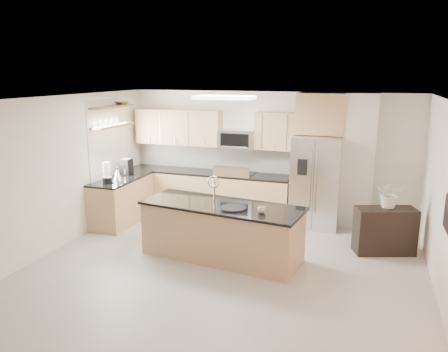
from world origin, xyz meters
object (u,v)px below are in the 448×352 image
(microwave, at_px, (237,139))
(island, at_px, (222,231))
(kettle, at_px, (117,175))
(range, at_px, (235,195))
(television, at_px, (448,218))
(blender, at_px, (107,174))
(cup, at_px, (262,210))
(refrigerator, at_px, (316,182))
(bowl, at_px, (122,102))
(platter, at_px, (233,208))
(credenza, at_px, (385,231))
(flower_vase, at_px, (391,187))
(coffee_maker, at_px, (127,167))

(microwave, height_order, island, microwave)
(microwave, relative_size, kettle, 3.01)
(range, height_order, television, television)
(blender, bearing_deg, cup, -13.68)
(range, distance_m, refrigerator, 1.71)
(bowl, bearing_deg, platter, -29.99)
(kettle, relative_size, bowl, 0.71)
(microwave, xyz_separation_m, credenza, (2.94, -1.17, -1.24))
(range, height_order, flower_vase, flower_vase)
(credenza, height_order, bowl, bowl)
(island, relative_size, kettle, 10.78)
(platter, height_order, blender, blender)
(coffee_maker, bearing_deg, credenza, -3.15)
(blender, bearing_deg, bowl, 100.36)
(refrigerator, bearing_deg, television, -58.96)
(island, relative_size, coffee_maker, 8.20)
(cup, bearing_deg, island, 162.87)
(range, distance_m, television, 4.78)
(range, xyz_separation_m, credenza, (2.94, -1.05, -0.08))
(microwave, xyz_separation_m, refrigerator, (1.66, -0.17, -0.74))
(range, height_order, cup, range)
(television, bearing_deg, platter, 73.05)
(kettle, relative_size, flower_vase, 0.35)
(island, bearing_deg, platter, -25.70)
(cup, bearing_deg, flower_vase, 35.46)
(television, bearing_deg, bowl, 66.15)
(flower_vase, bearing_deg, refrigerator, 144.71)
(range, xyz_separation_m, microwave, (0.00, 0.12, 1.16))
(refrigerator, bearing_deg, kettle, -161.99)
(range, distance_m, kettle, 2.44)
(platter, distance_m, bowl, 3.66)
(blender, bearing_deg, refrigerator, 21.68)
(microwave, bearing_deg, flower_vase, -20.37)
(platter, xyz_separation_m, flower_vase, (2.33, 1.27, 0.23))
(microwave, distance_m, television, 4.79)
(island, bearing_deg, refrigerator, 66.12)
(microwave, relative_size, cup, 6.15)
(bowl, distance_m, television, 6.38)
(range, xyz_separation_m, cup, (1.12, -2.31, 0.48))
(credenza, relative_size, coffee_maker, 2.94)
(cup, bearing_deg, television, -18.78)
(range, bearing_deg, blender, -143.58)
(credenza, bearing_deg, bowl, 155.91)
(microwave, relative_size, coffee_maker, 2.29)
(cup, height_order, flower_vase, flower_vase)
(cup, bearing_deg, kettle, 161.31)
(flower_vase, bearing_deg, television, -76.19)
(range, height_order, coffee_maker, coffee_maker)
(refrigerator, xyz_separation_m, television, (1.85, -3.07, 0.46))
(kettle, distance_m, bowl, 1.52)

